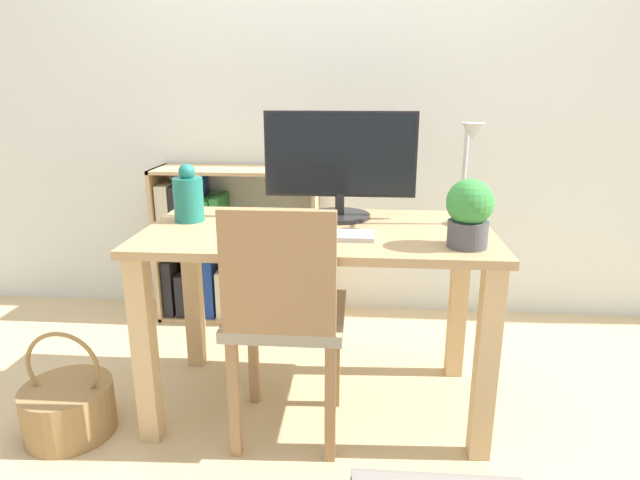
{
  "coord_description": "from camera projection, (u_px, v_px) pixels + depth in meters",
  "views": [
    {
      "loc": [
        0.16,
        -1.88,
        1.24
      ],
      "look_at": [
        0.0,
        0.1,
        0.65
      ],
      "focal_mm": 30.0,
      "sensor_mm": 36.0,
      "label": 1
    }
  ],
  "objects": [
    {
      "name": "bookshelf",
      "position": [
        212.0,
        250.0,
        2.88
      ],
      "size": [
        0.85,
        0.28,
        0.82
      ],
      "color": "tan",
      "rests_on": "ground_plane"
    },
    {
      "name": "monitor",
      "position": [
        340.0,
        161.0,
        2.05
      ],
      "size": [
        0.59,
        0.24,
        0.41
      ],
      "color": "#232326",
      "rests_on": "desk"
    },
    {
      "name": "basket",
      "position": [
        69.0,
        407.0,
        1.95
      ],
      "size": [
        0.32,
        0.32,
        0.4
      ],
      "color": "#997547",
      "rests_on": "ground_plane"
    },
    {
      "name": "wall_back",
      "position": [
        334.0,
        70.0,
        2.74
      ],
      "size": [
        8.0,
        0.05,
        2.6
      ],
      "color": "silver",
      "rests_on": "ground_plane"
    },
    {
      "name": "desk",
      "position": [
        318.0,
        266.0,
        1.99
      ],
      "size": [
        1.27,
        0.65,
        0.73
      ],
      "color": "tan",
      "rests_on": "ground_plane"
    },
    {
      "name": "desk_lamp",
      "position": [
        468.0,
        165.0,
        1.9
      ],
      "size": [
        0.1,
        0.19,
        0.38
      ],
      "color": "#B7B7BC",
      "rests_on": "desk"
    },
    {
      "name": "ground_plane",
      "position": [
        318.0,
        402.0,
        2.16
      ],
      "size": [
        10.0,
        10.0,
        0.0
      ],
      "primitive_type": "plane",
      "color": "#CCB284"
    },
    {
      "name": "vase",
      "position": [
        188.0,
        197.0,
        2.04
      ],
      "size": [
        0.11,
        0.11,
        0.22
      ],
      "color": "#1E7266",
      "rests_on": "desk"
    },
    {
      "name": "chair",
      "position": [
        285.0,
        314.0,
        1.8
      ],
      "size": [
        0.4,
        0.4,
        0.88
      ],
      "rotation": [
        0.0,
        0.0,
        0.08
      ],
      "color": "#9E937F",
      "rests_on": "ground_plane"
    },
    {
      "name": "potted_plant",
      "position": [
        469.0,
        212.0,
        1.7
      ],
      "size": [
        0.15,
        0.15,
        0.22
      ],
      "color": "#4C4C51",
      "rests_on": "desk"
    },
    {
      "name": "keyboard",
      "position": [
        326.0,
        235.0,
        1.84
      ],
      "size": [
        0.33,
        0.12,
        0.02
      ],
      "color": "#B2B2B7",
      "rests_on": "desk"
    }
  ]
}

